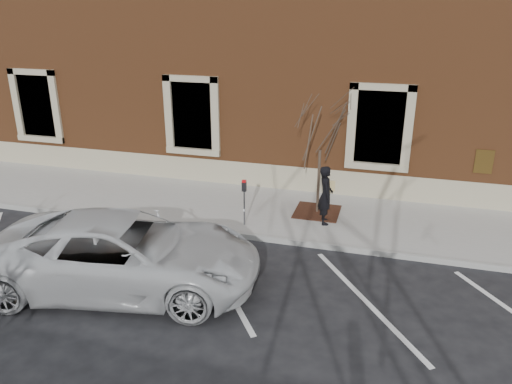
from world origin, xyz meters
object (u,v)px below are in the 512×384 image
(sapling, at_px, (321,132))
(white_truck, at_px, (124,253))
(parking_meter, at_px, (244,194))
(man, at_px, (326,195))

(sapling, bearing_deg, white_truck, -124.86)
(parking_meter, xyz_separation_m, white_truck, (-1.63, -3.52, -0.23))
(sapling, relative_size, white_truck, 0.58)
(man, xyz_separation_m, white_truck, (-3.73, -4.24, -0.15))
(parking_meter, bearing_deg, sapling, 35.31)
(man, distance_m, sapling, 1.74)
(white_truck, bearing_deg, man, -51.72)
(man, height_order, parking_meter, man)
(man, relative_size, sapling, 0.48)
(parking_meter, distance_m, white_truck, 3.89)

